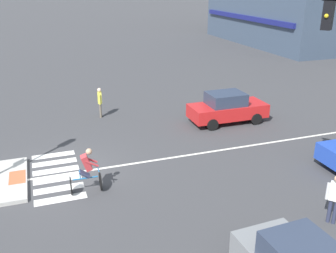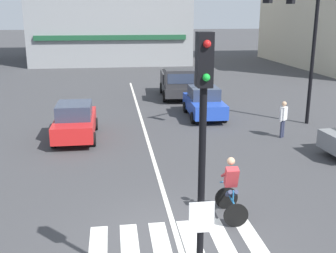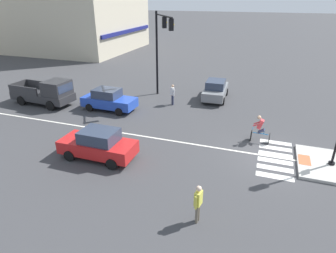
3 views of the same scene
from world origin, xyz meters
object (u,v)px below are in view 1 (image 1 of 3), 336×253
car_red_westbound_far (227,108)px  pedestrian_waiting_far_side (335,195)px  cyclist (87,170)px  pedestrian_at_curb_left (100,100)px

car_red_westbound_far → pedestrian_waiting_far_side: 9.32m
car_red_westbound_far → pedestrian_waiting_far_side: pedestrian_waiting_far_side is taller
pedestrian_waiting_far_side → cyclist: bearing=-122.6°
pedestrian_at_curb_left → car_red_westbound_far: bearing=64.0°
pedestrian_at_curb_left → cyclist: bearing=-13.3°
pedestrian_at_curb_left → pedestrian_waiting_far_side: same height
cyclist → pedestrian_waiting_far_side: 8.26m
car_red_westbound_far → pedestrian_at_curb_left: pedestrian_at_curb_left is taller
car_red_westbound_far → pedestrian_waiting_far_side: bearing=-6.9°
car_red_westbound_far → pedestrian_at_curb_left: 6.94m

